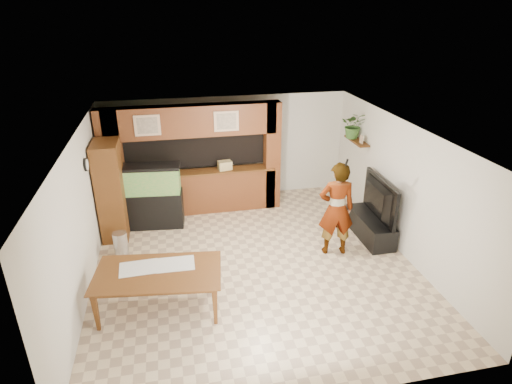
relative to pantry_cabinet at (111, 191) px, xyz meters
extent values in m
plane|color=beige|center=(2.70, -1.70, -1.05)|extent=(6.50, 6.50, 0.00)
plane|color=white|center=(2.70, -1.70, 1.55)|extent=(6.50, 6.50, 0.00)
plane|color=silver|center=(2.70, 1.55, 0.25)|extent=(6.00, 0.00, 6.00)
plane|color=silver|center=(-0.30, -1.70, 0.25)|extent=(0.00, 6.50, 6.50)
plane|color=silver|center=(5.70, -1.70, 0.25)|extent=(0.00, 6.50, 6.50)
cube|color=brown|center=(1.80, 0.75, -0.55)|extent=(3.80, 0.35, 1.00)
cube|color=#5B3215|center=(1.80, 0.75, -0.03)|extent=(3.80, 0.43, 0.04)
cube|color=brown|center=(1.80, 0.75, 1.20)|extent=(3.80, 0.35, 0.70)
cube|color=brown|center=(0.00, 0.75, 0.25)|extent=(0.50, 0.35, 2.60)
cube|color=brown|center=(3.65, 0.75, 0.25)|extent=(0.35, 0.35, 2.60)
cube|color=black|center=(1.80, 1.30, 0.40)|extent=(4.20, 0.45, 0.85)
cube|color=tan|center=(0.85, 0.56, 1.20)|extent=(0.55, 0.03, 0.45)
cube|color=tan|center=(0.85, 0.54, 1.20)|extent=(0.43, 0.01, 0.35)
cube|color=tan|center=(2.55, 0.56, 1.20)|extent=(0.55, 0.03, 0.45)
cube|color=tan|center=(2.55, 0.54, 1.20)|extent=(0.43, 0.01, 0.35)
cylinder|color=black|center=(-0.27, -0.70, 0.85)|extent=(0.04, 0.25, 0.25)
cylinder|color=white|center=(-0.24, -0.70, 0.85)|extent=(0.01, 0.21, 0.21)
cube|color=#5B3215|center=(5.55, 0.25, 0.65)|extent=(0.25, 0.90, 0.04)
cube|color=#5B3215|center=(0.00, 0.00, 0.00)|extent=(0.52, 0.86, 2.09)
cylinder|color=#B2B2B7|center=(0.17, -0.90, -0.79)|extent=(0.28, 0.28, 0.51)
cube|color=black|center=(0.80, 0.25, -0.64)|extent=(1.32, 0.49, 0.82)
cube|color=#338143|center=(0.80, 0.25, 0.06)|extent=(1.26, 0.46, 0.57)
cube|color=black|center=(0.80, 0.25, 0.38)|extent=(1.32, 0.49, 0.07)
cube|color=black|center=(5.35, -1.22, -0.81)|extent=(0.53, 1.44, 0.48)
imported|color=black|center=(5.35, -1.22, -0.14)|extent=(0.27, 1.49, 0.85)
cube|color=tan|center=(5.55, 0.02, 0.76)|extent=(0.03, 0.13, 0.18)
imported|color=#345E25|center=(5.52, 0.42, 0.98)|extent=(0.70, 0.66, 0.62)
imported|color=#927250|center=(4.36, -1.64, -0.08)|extent=(0.76, 0.55, 1.93)
cylinder|color=black|center=(4.41, -1.80, 0.93)|extent=(0.04, 0.11, 0.17)
imported|color=#5B3215|center=(0.92, -2.73, -0.69)|extent=(2.14, 1.37, 0.71)
cube|color=silver|center=(0.62, -2.52, -0.34)|extent=(0.63, 0.47, 0.01)
cube|color=silver|center=(1.22, -2.53, -0.34)|extent=(0.62, 0.46, 0.01)
cube|color=silver|center=(1.07, -2.53, -0.34)|extent=(0.56, 0.46, 0.01)
cube|color=tan|center=(2.51, 0.75, 0.10)|extent=(0.34, 0.26, 0.21)
camera|label=1|loc=(1.29, -8.62, 3.62)|focal=30.00mm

